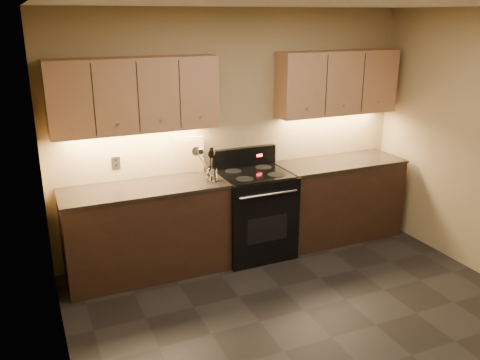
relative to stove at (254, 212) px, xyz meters
name	(u,v)px	position (x,y,z in m)	size (l,w,h in m)	color
floor	(332,338)	(-0.08, -1.68, -0.48)	(4.00, 4.00, 0.00)	black
ceiling	(354,3)	(-0.08, -1.68, 2.12)	(4.00, 4.00, 0.00)	silver
wall_back	(235,133)	(-0.08, 0.32, 0.82)	(4.00, 0.04, 2.60)	tan
wall_left	(58,232)	(-2.08, -1.68, 0.82)	(0.04, 4.00, 2.60)	tan
counter_left	(146,231)	(-1.18, 0.02, -0.01)	(1.62, 0.62, 0.93)	black
counter_right	(338,199)	(1.10, 0.02, -0.01)	(1.46, 0.62, 0.93)	black
stove	(254,212)	(0.00, 0.00, 0.00)	(0.76, 0.68, 1.14)	black
upper_cab_left	(135,95)	(-1.18, 0.17, 1.32)	(1.60, 0.30, 0.70)	#AF7C57
upper_cab_right	(337,83)	(1.10, 0.17, 1.32)	(1.44, 0.30, 0.70)	#AF7C57
outlet_plate	(116,163)	(-1.38, 0.31, 0.64)	(0.09, 0.01, 0.12)	#B2B5BA
utensil_crock	(212,175)	(-0.50, -0.06, 0.51)	(0.14, 0.14, 0.14)	white
cutting_board	(189,155)	(-0.62, 0.29, 0.65)	(0.31, 0.02, 0.40)	tan
wooden_spoon	(210,165)	(-0.52, -0.08, 0.62)	(0.06, 0.06, 0.31)	tan
black_spoon	(210,164)	(-0.51, -0.05, 0.62)	(0.06, 0.06, 0.31)	black
black_turner	(215,163)	(-0.48, -0.09, 0.64)	(0.08, 0.08, 0.34)	black
steel_spatula	(213,161)	(-0.48, -0.06, 0.65)	(0.08, 0.08, 0.36)	silver
steel_skimmer	(214,161)	(-0.48, -0.07, 0.65)	(0.09, 0.09, 0.37)	silver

